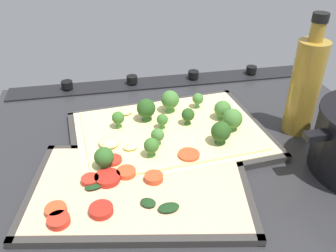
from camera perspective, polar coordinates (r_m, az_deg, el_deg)
The scene contains 7 objects.
ground_plane at distance 71.99cm, azimuth 3.25°, elevation -3.50°, with size 81.89×62.78×3.00cm, color #28282B.
stove_control_panel at distance 94.55cm, azimuth -0.78°, elevation 7.27°, with size 78.61×7.00×2.60cm.
baking_tray_front at distance 72.04cm, azimuth 0.21°, elevation -1.61°, with size 41.01×31.49×1.30cm.
broccoli_pizza at distance 71.16cm, azimuth 0.53°, elevation -0.51°, with size 38.40×28.87×6.21cm.
baking_tray_back at distance 59.70cm, azimuth -4.49°, elevation -10.12°, with size 39.53×29.02×1.30cm.
veggie_pizza_back at distance 59.23cm, azimuth -5.08°, elevation -9.62°, with size 36.73×26.23×1.90cm.
oil_bottle at distance 74.44cm, azimuth 21.23°, elevation 5.99°, with size 5.83×5.83×24.25cm.
Camera 1 is at (15.16, 56.43, 40.55)cm, focal length 38.00 mm.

